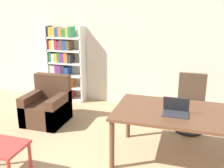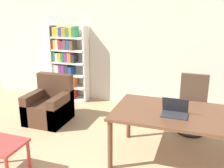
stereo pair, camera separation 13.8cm
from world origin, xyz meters
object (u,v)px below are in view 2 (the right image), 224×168
Objects in this scene: office_chair at (192,105)px; armchair at (49,107)px; bookshelf at (67,64)px; laptop at (175,111)px; desk at (182,118)px.

office_chair reaches higher than armchair.
armchair is at bearing -77.53° from bookshelf.
bookshelf reaches higher than office_chair.
armchair is at bearing 163.26° from laptop.
laptop is at bearing -36.47° from bookshelf.
bookshelf reaches higher than laptop.
desk is 1.87× the size of office_chair.
armchair is at bearing -169.74° from office_chair.
desk is at bearing -95.41° from office_chair.
bookshelf is (-2.79, 1.89, 0.18)m from desk.
office_chair is 2.67m from armchair.
office_chair is at bearing 10.26° from armchair.
laptop is 0.20× the size of bookshelf.
laptop is at bearing -99.66° from office_chair.
laptop reaches higher than desk.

